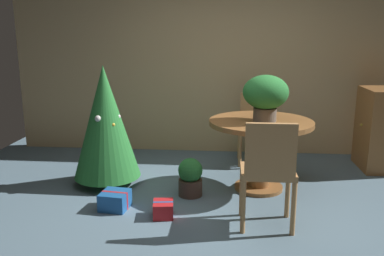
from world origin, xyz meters
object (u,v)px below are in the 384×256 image
(wooden_chair_far, at_px, (254,124))
(potted_plant, at_px, (190,177))
(flower_vase, at_px, (266,94))
(wooden_chair_near, at_px, (269,168))
(gift_box_blue, at_px, (115,200))
(gift_box_red, at_px, (163,209))
(round_dining_table, at_px, (260,140))
(holiday_tree, at_px, (105,122))
(wooden_cabinet, at_px, (382,129))

(wooden_chair_far, xyz_separation_m, potted_plant, (-0.74, -1.25, -0.32))
(flower_vase, xyz_separation_m, wooden_chair_near, (-0.03, -0.91, -0.50))
(wooden_chair_near, relative_size, potted_plant, 2.39)
(gift_box_blue, relative_size, gift_box_red, 1.26)
(wooden_chair_far, height_order, gift_box_blue, wooden_chair_far)
(flower_vase, height_order, wooden_chair_far, flower_vase)
(gift_box_red, bearing_deg, potted_plant, 69.10)
(flower_vase, bearing_deg, round_dining_table, 137.62)
(holiday_tree, relative_size, wooden_cabinet, 1.32)
(round_dining_table, xyz_separation_m, holiday_tree, (-1.71, 0.01, 0.17))
(holiday_tree, xyz_separation_m, gift_box_blue, (0.26, -0.67, -0.64))
(wooden_chair_near, bearing_deg, gift_box_red, 170.64)
(flower_vase, relative_size, wooden_chair_far, 0.54)
(wooden_chair_far, distance_m, gift_box_blue, 2.24)
(gift_box_blue, xyz_separation_m, wooden_cabinet, (3.01, 1.51, 0.42))
(round_dining_table, relative_size, flower_vase, 2.28)
(gift_box_blue, height_order, wooden_cabinet, wooden_cabinet)
(flower_vase, xyz_separation_m, wooden_chair_far, (-0.03, 1.03, -0.54))
(round_dining_table, distance_m, wooden_chair_near, 0.95)
(wooden_chair_near, distance_m, gift_box_blue, 1.55)
(holiday_tree, relative_size, gift_box_blue, 4.58)
(flower_vase, height_order, gift_box_blue, flower_vase)
(round_dining_table, height_order, potted_plant, round_dining_table)
(potted_plant, bearing_deg, flower_vase, 16.00)
(flower_vase, distance_m, gift_box_red, 1.58)
(wooden_chair_far, height_order, gift_box_red, wooden_chair_far)
(wooden_chair_near, height_order, potted_plant, wooden_chair_near)
(gift_box_red, relative_size, potted_plant, 0.57)
(round_dining_table, distance_m, potted_plant, 0.85)
(wooden_chair_near, bearing_deg, wooden_chair_far, 90.00)
(round_dining_table, bearing_deg, gift_box_red, -140.02)
(gift_box_red, relative_size, wooden_cabinet, 0.23)
(wooden_chair_far, bearing_deg, gift_box_red, -117.76)
(round_dining_table, bearing_deg, potted_plant, -161.18)
(round_dining_table, bearing_deg, wooden_chair_near, -90.00)
(wooden_chair_near, xyz_separation_m, wooden_chair_far, (0.00, 1.94, -0.04))
(flower_vase, relative_size, gift_box_red, 2.09)
(wooden_chair_far, distance_m, wooden_cabinet, 1.58)
(wooden_chair_near, bearing_deg, wooden_cabinet, 48.87)
(holiday_tree, xyz_separation_m, potted_plant, (0.97, -0.27, -0.52))
(holiday_tree, bearing_deg, gift_box_red, -46.42)
(gift_box_red, bearing_deg, holiday_tree, 133.58)
(gift_box_blue, relative_size, wooden_cabinet, 0.29)
(round_dining_table, distance_m, gift_box_blue, 1.65)
(round_dining_table, xyz_separation_m, wooden_cabinet, (1.57, 0.85, -0.05))
(holiday_tree, height_order, gift_box_blue, holiday_tree)
(holiday_tree, distance_m, wooden_cabinet, 3.39)
(gift_box_blue, relative_size, potted_plant, 0.72)
(wooden_chair_far, height_order, wooden_cabinet, wooden_cabinet)
(wooden_chair_near, distance_m, wooden_cabinet, 2.39)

